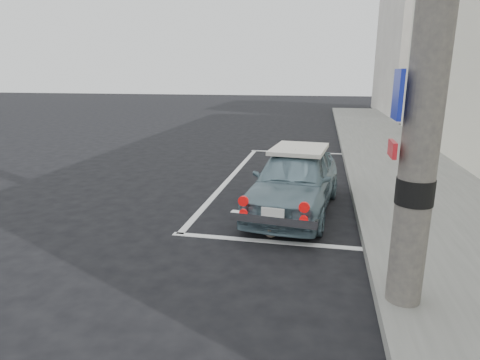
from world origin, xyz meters
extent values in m
plane|color=black|center=(0.00, 0.00, 0.00)|extent=(80.00, 80.00, 0.00)
cube|color=slate|center=(3.20, 2.00, 0.07)|extent=(2.80, 40.00, 0.15)
cube|color=#DF5213|center=(4.66, 10.00, 4.60)|extent=(0.10, 2.00, 1.60)
cube|color=#BAB1A8|center=(6.35, 20.00, 4.00)|extent=(3.50, 10.00, 8.00)
cube|color=silver|center=(0.50, -0.50, 0.00)|extent=(3.00, 0.12, 0.01)
cube|color=silver|center=(0.50, 6.50, 0.00)|extent=(3.00, 0.12, 0.01)
cube|color=silver|center=(-0.90, 3.00, 0.00)|extent=(0.12, 7.00, 0.01)
cylinder|color=black|center=(2.05, -2.00, 1.30)|extent=(0.36, 0.36, 0.25)
cube|color=#1524AD|center=(1.81, -2.00, 2.20)|extent=(0.04, 0.35, 0.45)
cube|color=red|center=(1.81, -2.00, 1.70)|extent=(0.04, 0.30, 0.15)
cube|color=white|center=(1.80, -2.00, 1.70)|extent=(0.02, 0.16, 0.08)
imported|color=slate|center=(0.73, 1.00, 0.56)|extent=(1.70, 3.42, 1.12)
cube|color=silver|center=(0.77, 1.33, 1.05)|extent=(1.07, 1.35, 0.07)
cube|color=silver|center=(0.54, -0.58, 0.38)|extent=(1.26, 0.27, 0.12)
cube|color=white|center=(0.54, -0.63, 0.48)|extent=(0.33, 0.06, 0.17)
cylinder|color=red|center=(0.11, -0.56, 0.62)|extent=(0.15, 0.06, 0.15)
cylinder|color=red|center=(0.97, -0.66, 0.62)|extent=(0.15, 0.06, 0.15)
cylinder|color=red|center=(0.11, -0.56, 0.44)|extent=(0.12, 0.05, 0.12)
cylinder|color=red|center=(0.97, -0.66, 0.44)|extent=(0.12, 0.05, 0.12)
ellipsoid|color=#706055|center=(0.49, -0.29, 0.11)|extent=(0.23, 0.35, 0.21)
sphere|color=#706055|center=(0.49, -0.45, 0.19)|extent=(0.13, 0.13, 0.13)
cone|color=#706055|center=(0.45, -0.45, 0.25)|extent=(0.05, 0.05, 0.05)
cone|color=#706055|center=(0.53, -0.45, 0.25)|extent=(0.05, 0.05, 0.05)
cylinder|color=#706055|center=(0.53, -0.12, 0.04)|extent=(0.12, 0.22, 0.03)
camera|label=1|loc=(1.15, -5.91, 2.38)|focal=30.00mm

